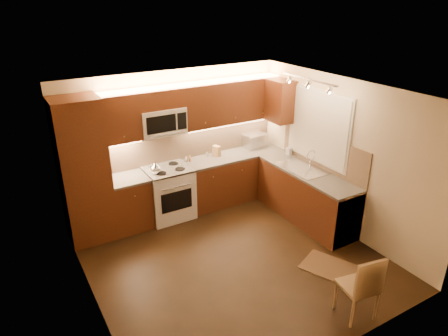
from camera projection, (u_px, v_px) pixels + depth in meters
floor at (234, 259)px, 6.07m from camera, size 4.00×4.00×0.01m
ceiling at (236, 94)px, 5.07m from camera, size 4.00×4.00×0.01m
wall_back at (175, 142)px, 7.15m from camera, size 4.00×0.01×2.50m
wall_front at (343, 260)px, 3.99m from camera, size 4.00×0.01×2.50m
wall_left at (86, 222)px, 4.64m from camera, size 0.01×4.00×2.50m
wall_right at (341, 156)px, 6.50m from camera, size 0.01×4.00×2.50m
pantry at (84, 172)px, 6.19m from camera, size 0.70×0.60×2.30m
base_cab_back_left at (130, 203)px, 6.78m from camera, size 0.62×0.60×0.86m
counter_back_left at (128, 179)px, 6.60m from camera, size 0.62×0.60×0.04m
base_cab_back_right at (234, 177)px, 7.72m from camera, size 1.92×0.60×0.86m
counter_back_right at (234, 155)px, 7.55m from camera, size 1.92×0.60×0.04m
base_cab_right at (306, 196)px, 7.00m from camera, size 0.60×2.00×0.86m
counter_right at (308, 173)px, 6.83m from camera, size 0.60×2.00×0.04m
dishwasher at (335, 214)px, 6.45m from camera, size 0.58×0.60×0.84m
backsplash_back at (193, 141)px, 7.33m from camera, size 3.30×0.02×0.60m
backsplash_right at (323, 152)px, 6.83m from camera, size 0.02×2.00×0.60m
upper_cab_back_left at (119, 118)px, 6.30m from camera, size 0.62×0.35×0.75m
upper_cab_back_right at (231, 101)px, 7.25m from camera, size 1.92×0.35×0.75m
upper_cab_bridge at (160, 98)px, 6.54m from camera, size 0.76×0.35×0.31m
upper_cab_right_corner at (280, 101)px, 7.28m from camera, size 0.35×0.50×0.75m
stove at (169, 193)px, 7.07m from camera, size 0.76×0.65×0.92m
microwave at (162, 121)px, 6.67m from camera, size 0.76×0.38×0.44m
window_frame at (319, 127)px, 6.79m from camera, size 0.03×1.44×1.24m
window_blinds at (318, 127)px, 6.78m from camera, size 0.02×1.36×1.16m
sink at (302, 164)px, 6.91m from camera, size 0.52×0.86×0.15m
faucet at (311, 158)px, 6.96m from camera, size 0.20×0.04×0.30m
track_light_bar at (309, 79)px, 6.13m from camera, size 0.04×1.20×0.03m
kettle at (156, 168)px, 6.65m from camera, size 0.23×0.23×0.21m
toaster_oven at (255, 140)px, 7.87m from camera, size 0.45×0.35×0.26m
knife_block at (217, 151)px, 7.44m from camera, size 0.13×0.16×0.19m
spice_jar_a at (187, 159)px, 7.21m from camera, size 0.05×0.05×0.10m
spice_jar_b at (190, 159)px, 7.21m from camera, size 0.05×0.05×0.09m
spice_jar_c at (207, 154)px, 7.44m from camera, size 0.06×0.06×0.09m
spice_jar_d at (190, 158)px, 7.24m from camera, size 0.05×0.05×0.09m
soap_bottle at (289, 149)px, 7.49m from camera, size 0.11×0.11×0.20m
rug at (332, 268)px, 5.86m from camera, size 0.83×0.97×0.01m
dining_chair at (358, 285)px, 4.86m from camera, size 0.46×0.46×0.90m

